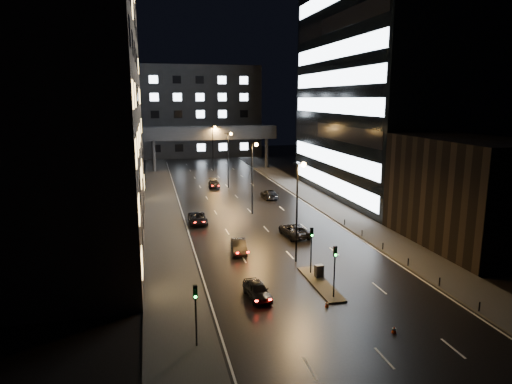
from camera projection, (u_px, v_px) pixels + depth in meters
ground at (236, 197)px, 76.67m from camera, size 160.00×160.00×0.00m
sidewalk_left at (162, 207)px, 69.08m from camera, size 5.00×110.00×0.15m
sidewalk_right at (317, 199)px, 74.70m from camera, size 5.00×110.00×0.15m
building_left at (69, 65)px, 52.33m from camera, size 15.00×48.00×40.00m
building_right_low at (466, 192)px, 50.40m from camera, size 10.00×18.00×12.00m
building_right_glass at (391, 59)px, 73.93m from camera, size 20.00×36.00×45.00m
building_far at (198, 112)px, 129.44m from camera, size 34.00×14.00×25.00m
skybridge at (211, 134)px, 103.59m from camera, size 30.00×3.00×10.00m
median_island at (320, 284)px, 40.50m from camera, size 1.60×8.00×0.15m
traffic_signal_near at (311, 243)px, 42.27m from camera, size 0.28×0.34×4.40m
traffic_signal_far at (335, 263)px, 37.03m from camera, size 0.28×0.34×4.40m
traffic_signal_corner at (196, 307)px, 29.64m from camera, size 0.28×0.34×4.40m
bollard_row at (395, 254)px, 46.94m from camera, size 0.12×25.12×0.90m
streetlight_near at (299, 199)px, 44.89m from camera, size 1.45×0.50×10.15m
streetlight_mid_a at (253, 169)px, 63.96m from camera, size 1.45×0.50×10.15m
streetlight_mid_b at (229, 153)px, 83.02m from camera, size 1.45×0.50×10.15m
streetlight_far at (213, 142)px, 102.09m from camera, size 1.45×0.50×10.15m
car_away_a at (257, 290)px, 37.66m from camera, size 1.98×4.18×1.38m
car_away_b at (239, 246)px, 48.69m from camera, size 1.90×4.39×1.40m
car_away_c at (198, 218)px, 60.07m from camera, size 2.30×4.97×1.38m
car_away_d at (214, 184)px, 84.18m from camera, size 2.34×4.96×1.40m
car_toward_a at (294, 230)px, 54.45m from camera, size 2.97×5.60×1.50m
car_toward_b at (269, 194)px, 75.07m from camera, size 2.11×5.02×1.45m
utility_cabinet at (319, 271)px, 41.79m from camera, size 0.83×0.64×1.12m
cone_a at (327, 304)px, 36.09m from camera, size 0.42×0.42×0.50m
cone_b at (394, 330)px, 32.10m from camera, size 0.42×0.42×0.50m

